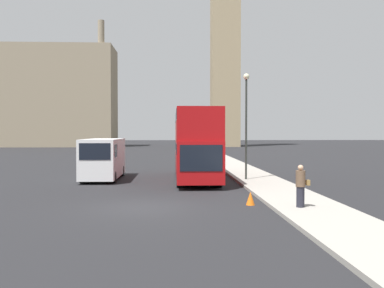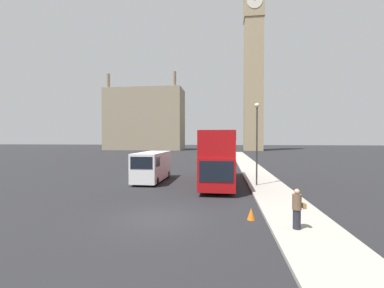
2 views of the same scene
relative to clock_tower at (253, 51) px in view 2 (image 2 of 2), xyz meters
name	(u,v)px [view 2 (image 2 of 2)]	position (x,y,z in m)	size (l,w,h in m)	color
ground_plane	(157,218)	(-12.25, -73.32, -32.10)	(300.00, 300.00, 0.00)	black
sidewalk_strip	(300,222)	(-5.81, -73.32, -32.02)	(2.88, 120.00, 0.15)	#9E998E
clock_tower	(253,51)	(0.00, 0.00, 0.00)	(6.27, 6.44, 62.53)	tan
building_block_distant	(145,120)	(-36.72, 1.62, -21.58)	(26.52, 10.82, 25.57)	gray
red_double_decker_bus	(218,155)	(-9.63, -63.64, -29.70)	(2.49, 10.47, 4.31)	#A80F11
white_van	(152,166)	(-15.44, -63.17, -30.72)	(2.10, 6.05, 2.56)	white
pedestrian	(297,209)	(-6.24, -74.44, -31.15)	(0.52, 0.36, 1.60)	#23232D
street_lamp	(257,132)	(-6.64, -64.73, -27.83)	(0.36, 0.36, 6.36)	#2D332D
traffic_cone	(251,214)	(-7.89, -73.02, -31.82)	(0.36, 0.36, 0.55)	orange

